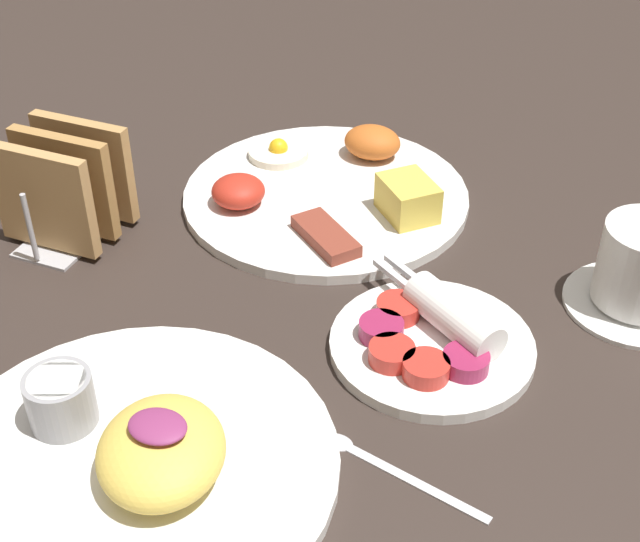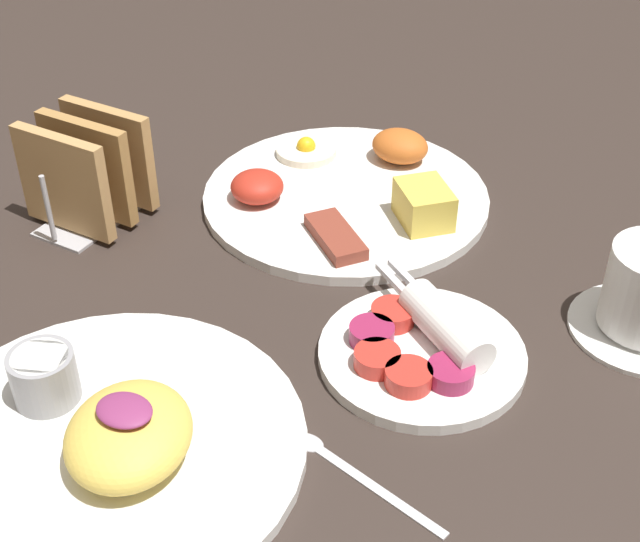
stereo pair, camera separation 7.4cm
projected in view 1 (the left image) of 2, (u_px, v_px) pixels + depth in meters
name	position (u px, v px, depth m)	size (l,w,h in m)	color
ground_plane	(216.00, 312.00, 0.75)	(3.00, 3.00, 0.00)	#332823
plate_breakfast	(329.00, 190.00, 0.89)	(0.28, 0.28, 0.05)	white
plate_condiments	(432.00, 339.00, 0.70)	(0.16, 0.16, 0.04)	white
plate_foreground	(134.00, 455.00, 0.60)	(0.28, 0.28, 0.06)	white
toast_rack	(66.00, 188.00, 0.82)	(0.10, 0.12, 0.10)	#B7B7BC
teaspoon	(376.00, 459.00, 0.61)	(0.13, 0.04, 0.01)	silver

